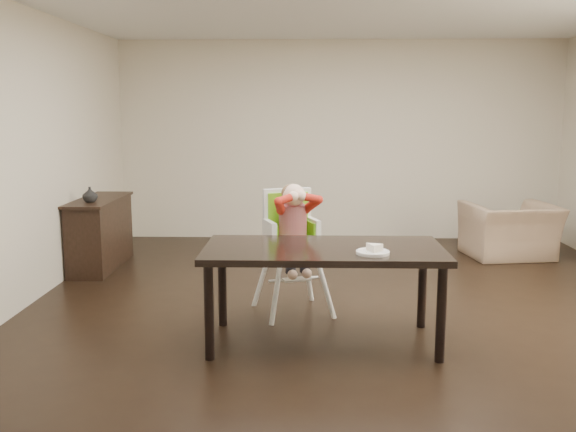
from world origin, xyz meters
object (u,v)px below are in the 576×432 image
Objects in this scene: sideboard at (100,233)px; armchair at (510,222)px; dining_table at (323,257)px; high_chair at (292,222)px.

armchair is at bearing 7.52° from sideboard.
sideboard is at bearing -1.22° from armchair.
dining_table is 3.76m from armchair.
high_chair is (-0.25, 0.77, 0.14)m from dining_table.
high_chair reaches higher than dining_table.
armchair is (2.33, 2.94, -0.23)m from dining_table.
high_chair is at bearing 108.36° from dining_table.
high_chair is at bearing 31.32° from armchair.
armchair is at bearing 20.50° from high_chair.
armchair reaches higher than sideboard.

